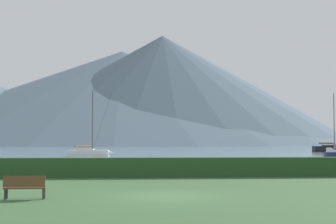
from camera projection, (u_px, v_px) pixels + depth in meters
name	position (u px, v px, depth m)	size (l,w,h in m)	color
ground_plane	(166.00, 196.00, 20.96)	(1000.00, 1000.00, 0.00)	#385B33
harbor_water	(135.00, 148.00, 157.34)	(320.00, 246.00, 0.00)	slate
hedge_line	(154.00, 167.00, 31.95)	(80.00, 1.20, 1.26)	#284C23
sailboat_slip_2	(332.00, 148.00, 104.26)	(8.80, 3.20, 12.28)	black
sailboat_slip_8	(89.00, 152.00, 74.60)	(6.97, 2.42, 9.94)	white
park_bench_near_path	(25.00, 186.00, 19.87)	(1.66, 0.50, 0.95)	brown
distant_hill_west_ridge	(122.00, 97.00, 352.73)	(332.28, 332.28, 65.97)	#4C6070
distant_hill_central_peak	(137.00, 118.00, 423.12)	(336.42, 336.42, 43.96)	#425666
distant_hill_far_shoulder	(163.00, 90.00, 322.04)	(241.20, 241.20, 70.74)	#4C6070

